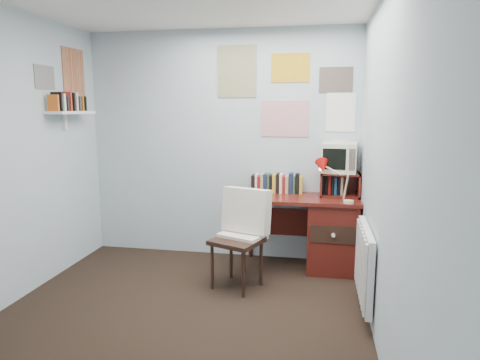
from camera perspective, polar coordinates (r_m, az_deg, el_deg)
The scene contains 13 objects.
ground at distance 3.49m, azimuth -9.10°, elevation -19.07°, with size 3.50×3.50×0.00m, color black.
back_wall at distance 4.76m, azimuth -2.52°, elevation 4.59°, with size 3.00×0.02×2.50m, color #A5B3BD.
right_wall at distance 2.94m, azimuth 18.92°, elevation 0.92°, with size 0.02×3.50×2.50m, color #A5B3BD.
desk at distance 4.54m, azimuth 11.46°, elevation -6.73°, with size 1.20×0.55×0.76m.
desk_chair at distance 4.00m, azimuth -0.42°, elevation -8.14°, with size 0.46×0.44×0.90m, color black.
desk_lamp at distance 4.22m, azimuth 14.36°, elevation -0.61°, with size 0.25×0.22×0.36m, color #B20F0B.
tv_riser at distance 4.54m, azimuth 13.13°, elevation -0.55°, with size 0.40×0.30×0.25m, color #5E1C15.
crt_tv at distance 4.52m, azimuth 13.10°, elevation 3.11°, with size 0.35×0.32×0.33m, color beige.
book_row at distance 4.62m, azimuth 5.27°, elevation -0.35°, with size 0.60×0.14×0.22m, color #5E1C15.
radiator at distance 3.67m, azimuth 16.31°, elevation -10.66°, with size 0.09×0.80×0.60m, color white.
wall_shelf at distance 4.67m, azimuth -21.60°, elevation 8.37°, with size 0.20×0.62×0.24m, color white.
posters_back at distance 4.64m, azimuth 6.06°, elevation 11.83°, with size 1.20×0.01×0.90m, color white.
posters_left at distance 4.73m, azimuth -22.89°, elevation 12.91°, with size 0.01×0.70×0.60m, color white.
Camera 1 is at (1.05, -2.88, 1.67)m, focal length 32.00 mm.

